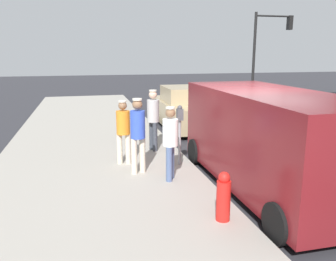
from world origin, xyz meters
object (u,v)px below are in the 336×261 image
Objects in this scene: pedestrian_in_orange at (123,128)px; fire_hydrant at (223,197)px; parking_meter_near at (180,125)px; pedestrian_in_white at (170,139)px; pedestrian_in_gray at (153,116)px; pedestrian_in_blue at (138,131)px; parked_van at (268,138)px; traffic_light_corner at (268,42)px; parked_sedan_behind at (184,109)px.

pedestrian_in_orange reaches higher than fire_hydrant.
parking_meter_near is 1.11m from pedestrian_in_white.
pedestrian_in_orange is at bearing -57.85° from pedestrian_in_white.
pedestrian_in_white is at bearing -79.19° from fire_hydrant.
pedestrian_in_orange is at bearing 47.02° from pedestrian_in_gray.
parked_van reaches higher than pedestrian_in_blue.
traffic_light_corner is (-9.75, -10.29, 2.44)m from pedestrian_in_orange.
traffic_light_corner reaches higher than pedestrian_in_gray.
parked_sedan_behind is at bearing -107.84° from parking_meter_near.
pedestrian_in_blue is at bearing 62.93° from parked_sedan_behind.
parked_van is (-1.99, 0.67, 0.07)m from pedestrian_in_white.
pedestrian_in_blue is at bearing 107.70° from pedestrian_in_orange.
parked_van is (-2.61, 1.27, -0.02)m from pedestrian_in_blue.
pedestrian_in_orange is 0.31× the size of parked_van.
parking_meter_near is 0.92× the size of pedestrian_in_white.
traffic_light_corner is at bearing -133.50° from pedestrian_in_gray.
pedestrian_in_orange is 1.90× the size of fire_hydrant.
parking_meter_near is at bearing -161.04° from pedestrian_in_blue.
traffic_light_corner is at bearing -119.17° from parked_van.
pedestrian_in_gray is (-0.98, -1.05, 0.08)m from pedestrian_in_orange.
parked_sedan_behind is 9.39m from traffic_light_corner.
parked_sedan_behind is (-2.67, -5.23, -0.42)m from pedestrian_in_blue.
pedestrian_in_blue is 2.92m from fire_hydrant.
pedestrian_in_gray is 12.95m from traffic_light_corner.
traffic_light_corner is at bearing -128.13° from parking_meter_near.
traffic_light_corner reaches higher than pedestrian_in_orange.
pedestrian_in_blue is 1.08× the size of pedestrian_in_white.
parking_meter_near is 0.34× the size of parked_sedan_behind.
pedestrian_in_orange is 0.92× the size of pedestrian_in_blue.
pedestrian_in_blue is (-0.25, 0.77, 0.09)m from pedestrian_in_orange.
pedestrian_in_orange is 0.37× the size of parked_sedan_behind.
pedestrian_in_blue is at bearing 49.35° from traffic_light_corner.
parked_sedan_behind is 5.17× the size of fire_hydrant.
traffic_light_corner reaches higher than fire_hydrant.
pedestrian_in_gray reaches higher than parking_meter_near.
pedestrian_in_gray is at bearing -132.98° from pedestrian_in_orange.
parked_van is (-1.88, 3.10, -0.01)m from pedestrian_in_gray.
fire_hydrant is (-1.01, 2.67, -0.60)m from pedestrian_in_blue.
pedestrian_in_orange is at bearing -16.08° from parking_meter_near.
parking_meter_near is at bearing 104.74° from pedestrian_in_gray.
traffic_light_corner reaches higher than parked_van.
pedestrian_in_gray is 0.40× the size of parked_sedan_behind.
pedestrian_in_white is at bearing 52.73° from traffic_light_corner.
fire_hydrant is at bearing 110.80° from pedestrian_in_blue.
traffic_light_corner reaches higher than parking_meter_near.
pedestrian_in_white is 1.91× the size of fire_hydrant.
pedestrian_in_gray reaches higher than fire_hydrant.
parked_sedan_behind is at bearing -90.54° from parked_van.
pedestrian_in_orange is 5.34m from parked_sedan_behind.
pedestrian_in_blue reaches higher than pedestrian_in_white.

